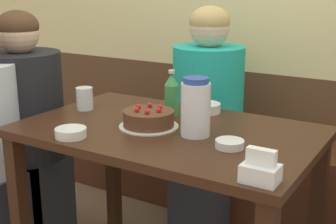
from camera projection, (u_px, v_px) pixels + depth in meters
The scene contains 12 objects.
bench_seat at pixel (242, 175), 2.71m from camera, with size 2.33×0.38×0.47m.
dining_table at pixel (168, 153), 1.92m from camera, with size 1.19×0.75×0.75m.
birthday_cake at pixel (149, 119), 1.89m from camera, with size 0.24×0.24×0.09m.
water_pitcher at pixel (196, 108), 1.77m from camera, with size 0.11×0.11×0.23m.
soju_bottle at pixel (172, 94), 2.04m from camera, with size 0.06×0.06×0.20m.
napkin_holder at pixel (261, 170), 1.37m from camera, with size 0.11×0.08×0.11m.
bowl_soup_white at pixel (71, 133), 1.77m from camera, with size 0.12×0.12×0.04m.
bowl_rice_small at pixel (205, 108), 2.11m from camera, with size 0.14×0.14×0.04m.
bowl_side_dish at pixel (230, 144), 1.66m from camera, with size 0.10×0.10×0.03m.
glass_water_tall at pixel (85, 99), 2.15m from camera, with size 0.08×0.08×0.10m.
person_pale_blue_shirt at pixel (26, 129), 2.38m from camera, with size 0.39×0.39×1.19m.
person_grey_tee at pixel (207, 120), 2.52m from camera, with size 0.38×0.38×1.20m.
Camera 1 is at (0.94, -1.54, 1.33)m, focal length 50.00 mm.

